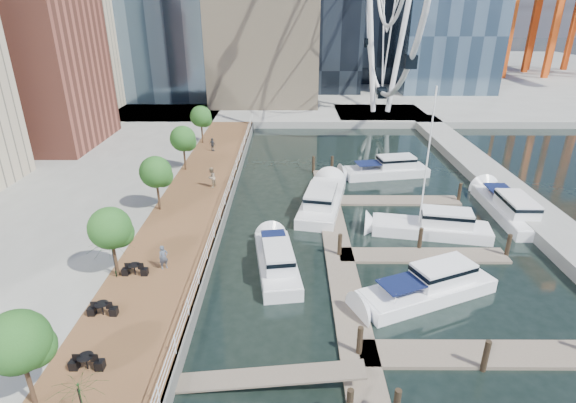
{
  "coord_description": "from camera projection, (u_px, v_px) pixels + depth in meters",
  "views": [
    {
      "loc": [
        -0.57,
        -20.07,
        16.52
      ],
      "look_at": [
        -0.7,
        11.05,
        3.0
      ],
      "focal_mm": 28.0,
      "sensor_mm": 36.0,
      "label": 1
    }
  ],
  "objects": [
    {
      "name": "yacht_foreground",
      "position": [
        426.0,
        297.0,
        27.78
      ],
      "size": [
        9.91,
        6.24,
        2.15
      ],
      "primitive_type": null,
      "rotation": [
        0.0,
        0.0,
        1.98
      ],
      "color": "white",
      "rests_on": "ground"
    },
    {
      "name": "pier",
      "position": [
        380.0,
        115.0,
        72.43
      ],
      "size": [
        14.0,
        12.0,
        1.0
      ],
      "primitive_type": "cube",
      "color": "gray",
      "rests_on": "ground"
    },
    {
      "name": "moored_yachts",
      "position": [
        412.0,
        231.0,
        36.02
      ],
      "size": [
        23.03,
        36.77,
        11.5
      ],
      "color": "white",
      "rests_on": "ground"
    },
    {
      "name": "pedestrian_far",
      "position": [
        213.0,
        145.0,
        52.29
      ],
      "size": [
        0.96,
        0.81,
        1.54
      ],
      "primitive_type": "imported",
      "rotation": [
        0.0,
        0.0,
        2.56
      ],
      "color": "#2D3238",
      "rests_on": "boardwalk"
    },
    {
      "name": "seawall",
      "position": [
        227.0,
        210.0,
        38.57
      ],
      "size": [
        0.25,
        60.0,
        1.0
      ],
      "primitive_type": "cube",
      "color": "#595954",
      "rests_on": "ground"
    },
    {
      "name": "cafe_seating",
      "position": [
        85.0,
        342.0,
        20.8
      ],
      "size": [
        5.88,
        16.87,
        2.62
      ],
      "color": "#113E14",
      "rests_on": "ground"
    },
    {
      "name": "pedestrian_mid",
      "position": [
        211.0,
        178.0,
        41.66
      ],
      "size": [
        0.92,
        1.07,
        1.93
      ],
      "primitive_type": "imported",
      "rotation": [
        0.0,
        0.0,
        -1.79
      ],
      "color": "gray",
      "rests_on": "boardwalk"
    },
    {
      "name": "boardwalk",
      "position": [
        192.0,
        210.0,
        38.58
      ],
      "size": [
        6.0,
        60.0,
        1.0
      ],
      "primitive_type": "cube",
      "color": "brown",
      "rests_on": "ground"
    },
    {
      "name": "land_far",
      "position": [
        292.0,
        73.0,
        118.34
      ],
      "size": [
        200.0,
        114.0,
        1.0
      ],
      "primitive_type": "cube",
      "color": "gray",
      "rests_on": "ground"
    },
    {
      "name": "ground",
      "position": [
        300.0,
        330.0,
        24.99
      ],
      "size": [
        520.0,
        520.0,
        0.0
      ],
      "primitive_type": "plane",
      "color": "black",
      "rests_on": "ground"
    },
    {
      "name": "cafe_tables",
      "position": [
        95.0,
        334.0,
        22.65
      ],
      "size": [
        2.5,
        13.7,
        0.74
      ],
      "color": "black",
      "rests_on": "ground"
    },
    {
      "name": "street_trees",
      "position": [
        156.0,
        172.0,
        36.17
      ],
      "size": [
        2.6,
        42.6,
        4.6
      ],
      "color": "#3F2B1C",
      "rests_on": "ground"
    },
    {
      "name": "railing",
      "position": [
        225.0,
        199.0,
        38.17
      ],
      "size": [
        0.1,
        60.0,
        1.05
      ],
      "primitive_type": null,
      "color": "white",
      "rests_on": "boardwalk"
    },
    {
      "name": "floating_docks",
      "position": [
        402.0,
        238.0,
        33.92
      ],
      "size": [
        16.0,
        34.0,
        2.6
      ],
      "color": "#6D6051",
      "rests_on": "ground"
    },
    {
      "name": "pedestrian_near",
      "position": [
        163.0,
        257.0,
        28.7
      ],
      "size": [
        0.71,
        0.65,
        1.62
      ],
      "primitive_type": "imported",
      "rotation": [
        0.0,
        0.0,
        0.59
      ],
      "color": "#454D5C",
      "rests_on": "boardwalk"
    },
    {
      "name": "breakwater",
      "position": [
        504.0,
        189.0,
        43.06
      ],
      "size": [
        4.0,
        60.0,
        1.0
      ],
      "primitive_type": "cube",
      "color": "gray",
      "rests_on": "ground"
    }
  ]
}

